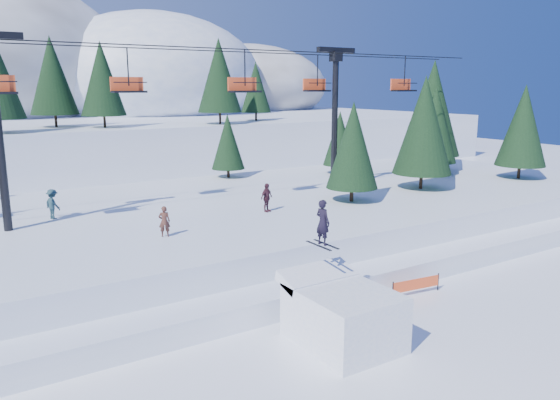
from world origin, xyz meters
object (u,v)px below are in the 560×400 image
banner_far (442,266)px  chairlift (192,99)px  jump_kicker (342,313)px  banner_near (416,284)px

banner_far → chairlift: bearing=124.5°
jump_kicker → chairlift: 17.91m
jump_kicker → banner_far: bearing=18.7°
jump_kicker → banner_far: size_ratio=1.97×
jump_kicker → chairlift: chairlift is taller
jump_kicker → chairlift: size_ratio=0.12×
jump_kicker → chairlift: (0.84, 15.97, 8.06)m
chairlift → banner_near: bearing=-68.5°
chairlift → banner_near: 17.36m
chairlift → banner_far: size_ratio=16.18×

